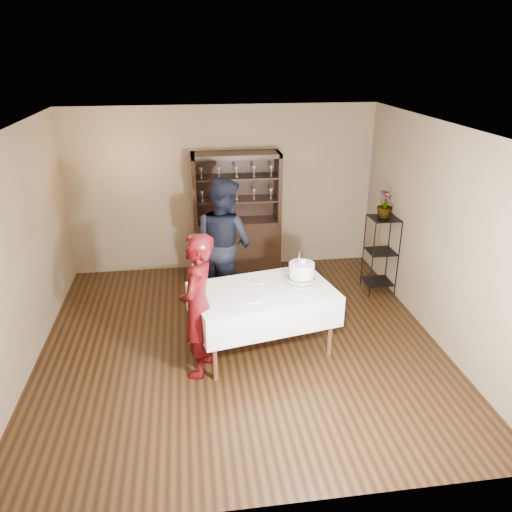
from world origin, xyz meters
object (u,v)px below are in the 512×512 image
object	(u,v)px
potted_plant	(385,204)
plant_etagere	(381,251)
cake_table	(263,304)
cake	(302,272)
china_hutch	(237,234)
woman	(198,306)
man	(224,243)

from	to	relation	value
potted_plant	plant_etagere	bearing A→B (deg)	-80.74
cake_table	cake	xyz separation A→B (m)	(0.47, 0.04, 0.38)
china_hutch	cake_table	distance (m)	2.44
cake_table	woman	xyz separation A→B (m)	(-0.78, -0.34, 0.22)
cake_table	cake	size ratio (longest dim) A/B	3.89
plant_etagere	man	world-z (taller)	man
man	cake_table	bearing A→B (deg)	153.35
woman	potted_plant	distance (m)	3.35
plant_etagere	woman	xyz separation A→B (m)	(-2.81, -1.73, 0.20)
cake_table	potted_plant	bearing A→B (deg)	34.82
plant_etagere	man	xyz separation A→B (m)	(-2.38, -0.08, 0.30)
potted_plant	woman	bearing A→B (deg)	-148.13
plant_etagere	cake_table	xyz separation A→B (m)	(-2.03, -1.39, -0.01)
woman	china_hutch	bearing A→B (deg)	-177.05
plant_etagere	cake	distance (m)	2.09
man	potted_plant	size ratio (longest dim) A/B	4.69
plant_etagere	cake_table	world-z (taller)	plant_etagere
plant_etagere	cake_table	bearing A→B (deg)	-145.58
cake_table	potted_plant	distance (m)	2.58
plant_etagere	potted_plant	world-z (taller)	potted_plant
woman	cake	distance (m)	1.32
china_hutch	cake_table	world-z (taller)	china_hutch
cake_table	man	bearing A→B (deg)	105.14
man	potted_plant	distance (m)	2.42
woman	potted_plant	xyz separation A→B (m)	(2.80, 1.74, 0.54)
cake_table	china_hutch	bearing A→B (deg)	91.28
man	plant_etagere	bearing A→B (deg)	-129.85
plant_etagere	woman	bearing A→B (deg)	-148.43
china_hutch	cake	xyz separation A→B (m)	(0.53, -2.40, 0.36)
china_hutch	woman	xyz separation A→B (m)	(-0.73, -2.78, 0.19)
woman	potted_plant	size ratio (longest dim) A/B	4.22
cake	plant_etagere	bearing A→B (deg)	41.08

